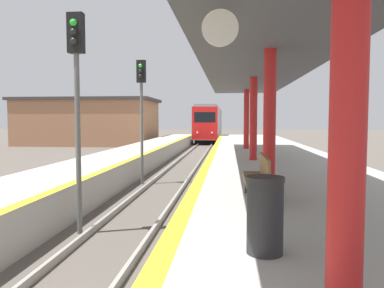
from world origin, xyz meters
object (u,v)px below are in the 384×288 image
(signal_near, at_px, (77,82))
(signal_mid, at_px, (141,99))
(train, at_px, (210,123))
(trash_bin, at_px, (265,215))
(bench, at_px, (258,177))

(signal_near, distance_m, signal_mid, 6.76)
(train, height_order, signal_mid, signal_mid)
(train, xyz_separation_m, signal_mid, (-1.10, -32.82, 1.33))
(trash_bin, bearing_deg, signal_mid, 111.11)
(signal_near, height_order, bench, signal_near)
(bench, bearing_deg, train, 94.39)
(signal_mid, bearing_deg, bench, -60.12)
(train, relative_size, trash_bin, 20.21)
(train, distance_m, bench, 40.21)
(signal_near, relative_size, signal_mid, 1.00)
(signal_near, height_order, trash_bin, signal_near)
(signal_near, height_order, signal_mid, same)
(trash_bin, bearing_deg, bench, 87.04)
(signal_near, xyz_separation_m, signal_mid, (-0.10, 6.75, 0.00))
(train, height_order, signal_near, signal_near)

